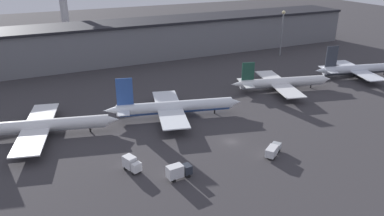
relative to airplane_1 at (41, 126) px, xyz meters
name	(u,v)px	position (x,y,z in m)	size (l,w,h in m)	color
ground	(231,142)	(49.44, -27.54, -3.23)	(600.00, 600.00, 0.00)	#383538
terminal_building	(130,41)	(49.44, 74.00, 6.40)	(257.24, 25.29, 19.17)	slate
airplane_1	(41,126)	(0.00, 0.00, 0.00)	(44.82, 37.29, 12.21)	white
airplane_2	(174,107)	(41.21, -3.62, 0.20)	(45.85, 34.04, 14.48)	white
airplane_3	(281,82)	(90.37, 2.64, -0.06)	(41.88, 34.55, 12.17)	white
airplane_4	(359,69)	(132.66, 2.46, 0.14)	(42.37, 32.24, 14.39)	silver
service_vehicle_0	(273,150)	(55.58, -39.21, -1.57)	(7.35, 6.15, 2.90)	#9EA3A8
service_vehicle_1	(178,171)	(27.93, -38.65, -1.18)	(6.45, 3.06, 3.76)	#282D38
service_vehicle_2	(131,164)	(18.65, -30.47, -1.20)	(4.09, 5.75, 3.74)	white
lamp_post_1	(282,27)	(124.01, 47.38, 11.91)	(1.80, 1.80, 23.64)	slate
control_tower	(63,0)	(24.80, 122.11, 22.76)	(9.00, 9.00, 44.87)	#99999E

